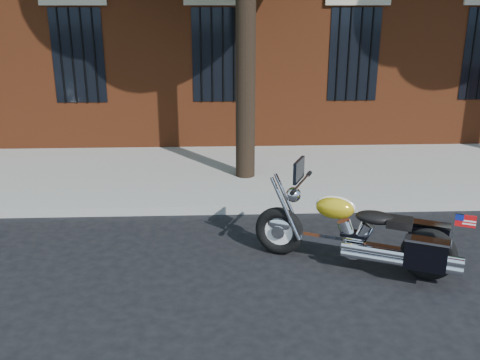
{
  "coord_description": "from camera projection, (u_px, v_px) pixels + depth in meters",
  "views": [
    {
      "loc": [
        -0.0,
        -6.83,
        3.34
      ],
      "look_at": [
        0.31,
        0.8,
        0.77
      ],
      "focal_mm": 40.0,
      "sensor_mm": 36.0,
      "label": 1
    }
  ],
  "objects": [
    {
      "name": "curb",
      "position": [
        220.0,
        209.0,
        8.82
      ],
      "size": [
        40.0,
        0.16,
        0.15
      ],
      "primitive_type": "cube",
      "color": "gray",
      "rests_on": "ground"
    },
    {
      "name": "ground",
      "position": [
        220.0,
        250.0,
        7.53
      ],
      "size": [
        120.0,
        120.0,
        0.0
      ],
      "primitive_type": "plane",
      "color": "black",
      "rests_on": "ground"
    },
    {
      "name": "motorcycle",
      "position": [
        362.0,
        235.0,
        6.88
      ],
      "size": [
        2.47,
        1.52,
        1.39
      ],
      "rotation": [
        0.0,
        0.0,
        -0.42
      ],
      "color": "black",
      "rests_on": "ground"
    },
    {
      "name": "sidewalk",
      "position": [
        219.0,
        174.0,
        10.6
      ],
      "size": [
        40.0,
        3.6,
        0.15
      ],
      "primitive_type": "cube",
      "color": "gray",
      "rests_on": "ground"
    }
  ]
}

